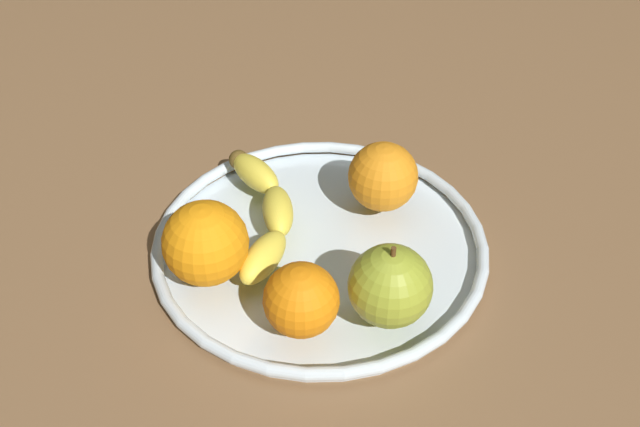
{
  "coord_description": "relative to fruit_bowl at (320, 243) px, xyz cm",
  "views": [
    {
      "loc": [
        -50.38,
        6.24,
        48.96
      ],
      "look_at": [
        0.0,
        0.0,
        4.8
      ],
      "focal_mm": 40.12,
      "sensor_mm": 36.0,
      "label": 1
    }
  ],
  "objects": [
    {
      "name": "ground_plane",
      "position": [
        0.0,
        0.0,
        -2.92
      ],
      "size": [
        145.84,
        145.84,
        4.0
      ],
      "primitive_type": "cube",
      "color": "brown"
    },
    {
      "name": "fruit_bowl",
      "position": [
        0.0,
        0.0,
        0.0
      ],
      "size": [
        32.68,
        32.68,
        1.8
      ],
      "color": "silver",
      "rests_on": "ground_plane"
    },
    {
      "name": "banana",
      "position": [
        3.0,
        5.17,
        2.38
      ],
      "size": [
        20.32,
        6.46,
        3.0
      ],
      "rotation": [
        0.0,
        0.0,
        0.0
      ],
      "color": "yellow",
      "rests_on": "fruit_bowl"
    },
    {
      "name": "apple",
      "position": [
        -10.52,
        -4.59,
        4.47
      ],
      "size": [
        7.17,
        7.17,
        7.97
      ],
      "color": "#98A62E",
      "rests_on": "fruit_bowl"
    },
    {
      "name": "orange_back_right",
      "position": [
        -3.7,
        10.63,
        4.75
      ],
      "size": [
        7.74,
        7.74,
        7.74
      ],
      "primitive_type": "sphere",
      "color": "orange",
      "rests_on": "fruit_bowl"
    },
    {
      "name": "orange_front_right",
      "position": [
        4.21,
        -6.82,
        4.38
      ],
      "size": [
        6.99,
        6.99,
        6.99
      ],
      "primitive_type": "sphere",
      "color": "orange",
      "rests_on": "fruit_bowl"
    },
    {
      "name": "orange_center",
      "position": [
        -10.82,
        2.9,
        4.09
      ],
      "size": [
        6.41,
        6.41,
        6.41
      ],
      "primitive_type": "sphere",
      "color": "orange",
      "rests_on": "fruit_bowl"
    }
  ]
}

